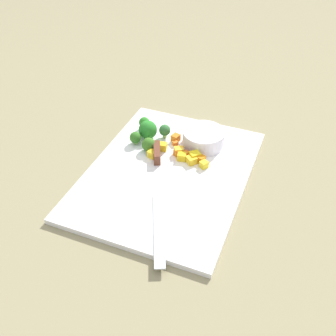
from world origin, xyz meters
name	(u,v)px	position (x,y,z in m)	size (l,w,h in m)	color
ground_plane	(168,176)	(0.00, 0.00, 0.00)	(4.00, 4.00, 0.00)	#887E5C
cutting_board	(168,174)	(0.00, 0.00, 0.01)	(0.42, 0.32, 0.01)	white
prep_bowl	(203,138)	(-0.12, 0.04, 0.03)	(0.09, 0.09, 0.04)	white
chef_knife	(158,175)	(0.03, -0.01, 0.02)	(0.31, 0.15, 0.02)	silver
carrot_dice_0	(201,159)	(-0.06, 0.05, 0.02)	(0.02, 0.02, 0.02)	orange
carrot_dice_1	(186,157)	(-0.05, 0.02, 0.02)	(0.01, 0.01, 0.01)	orange
carrot_dice_2	(181,149)	(-0.08, 0.00, 0.02)	(0.01, 0.01, 0.01)	orange
carrot_dice_3	(186,154)	(-0.06, 0.02, 0.02)	(0.01, 0.01, 0.01)	orange
carrot_dice_4	(176,138)	(-0.11, -0.02, 0.02)	(0.02, 0.02, 0.02)	orange
carrot_dice_5	(175,143)	(-0.09, -0.02, 0.02)	(0.01, 0.01, 0.01)	orange
carrot_dice_6	(180,153)	(-0.06, 0.00, 0.02)	(0.02, 0.02, 0.02)	orange
pepper_dice_0	(191,160)	(-0.05, 0.04, 0.02)	(0.02, 0.02, 0.02)	yellow
pepper_dice_1	(179,151)	(-0.06, 0.00, 0.02)	(0.02, 0.02, 0.02)	yellow
pepper_dice_2	(195,156)	(-0.06, 0.04, 0.02)	(0.02, 0.02, 0.02)	yellow
pepper_dice_3	(204,165)	(-0.04, 0.07, 0.02)	(0.01, 0.02, 0.01)	yellow
pepper_dice_4	(152,154)	(-0.03, -0.05, 0.02)	(0.02, 0.02, 0.02)	yellow
pepper_dice_5	(182,157)	(-0.05, 0.01, 0.02)	(0.02, 0.02, 0.02)	yellow
pepper_dice_6	(163,147)	(-0.07, -0.04, 0.02)	(0.02, 0.02, 0.02)	yellow
broccoli_floret_0	(149,145)	(-0.05, -0.07, 0.03)	(0.03, 0.03, 0.03)	#83BD5B
broccoli_floret_1	(165,130)	(-0.11, -0.05, 0.03)	(0.03, 0.03, 0.03)	#88AE6C
broccoli_floret_2	(144,123)	(-0.13, -0.11, 0.03)	(0.03, 0.03, 0.03)	#98B65B
broccoli_floret_3	(148,130)	(-0.10, -0.09, 0.03)	(0.04, 0.04, 0.04)	#88B957
broccoli_floret_4	(135,138)	(-0.07, -0.11, 0.03)	(0.03, 0.03, 0.03)	#8FB75E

